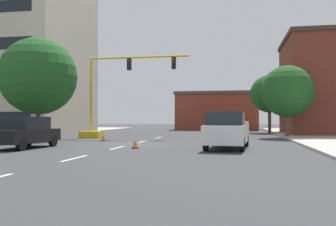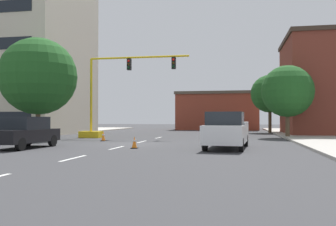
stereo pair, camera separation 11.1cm
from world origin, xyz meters
name	(u,v)px [view 1 (the left image)]	position (x,y,z in m)	size (l,w,h in m)	color
ground_plane	(132,144)	(0.00, 0.00, 0.00)	(160.00, 160.00, 0.00)	#38383A
sidewalk_left	(17,136)	(-13.36, 8.00, 0.07)	(6.00, 56.00, 0.14)	#B2ADA3
sidewalk_right	(325,138)	(13.36, 8.00, 0.07)	(6.00, 56.00, 0.14)	#B2ADA3
lane_stripe_seg_1	(75,158)	(0.00, -8.50, 0.00)	(0.16, 2.40, 0.01)	silver
lane_stripe_seg_2	(117,148)	(0.00, -3.00, 0.00)	(0.16, 2.40, 0.01)	silver
lane_stripe_seg_3	(142,142)	(0.00, 2.50, 0.00)	(0.16, 2.40, 0.01)	silver
lane_stripe_seg_4	(159,138)	(0.00, 8.00, 0.00)	(0.16, 2.40, 0.01)	silver
building_tall_left	(14,24)	(-17.50, 13.68, 12.05)	(14.90, 13.09, 24.08)	beige
building_brick_center	(218,111)	(3.74, 32.41, 2.73)	(11.77, 9.33, 5.44)	brown
traffic_signal_gantry	(105,111)	(-4.47, 6.92, 2.26)	(9.35, 1.20, 6.83)	yellow
tree_right_far	(269,94)	(10.22, 20.52, 4.44)	(4.30, 4.30, 6.61)	brown
tree_right_mid	(287,91)	(10.75, 9.47, 3.92)	(4.35, 4.35, 6.11)	brown
tree_left_near	(38,76)	(-8.42, 3.14, 4.88)	(5.90, 5.90, 7.84)	brown
pickup_truck_white	(228,131)	(6.07, -2.45, 0.97)	(2.43, 5.55, 1.99)	white
sedan_black_near_left	(25,132)	(-4.91, -4.23, 0.89)	(1.99, 4.56, 1.74)	black
traffic_cone_roadside_a	(135,142)	(1.09, -3.24, 0.33)	(0.36, 0.36, 0.67)	black
traffic_cone_roadside_b	(104,136)	(-2.98, 2.74, 0.35)	(0.36, 0.36, 0.71)	black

